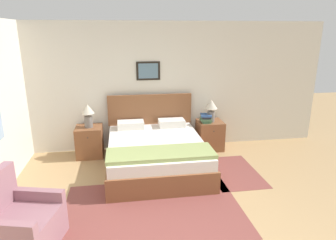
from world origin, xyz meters
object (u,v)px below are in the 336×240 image
table_lamp_by_door (211,108)px  armchair (19,225)px  bed (156,153)px  nightstand_near_window (90,141)px  nightstand_by_door (210,135)px  table_lamp_near_window (88,113)px

table_lamp_by_door → armchair: bearing=-139.5°
bed → table_lamp_by_door: bed is taller
bed → nightstand_near_window: size_ratio=3.44×
armchair → nightstand_near_window: armchair is taller
table_lamp_by_door → nightstand_by_door: bearing=82.4°
armchair → nightstand_by_door: size_ratio=1.51×
nightstand_near_window → nightstand_by_door: same height
bed → armchair: (-1.79, -1.82, -0.01)m
nightstand_by_door → nightstand_near_window: bearing=180.0°
nightstand_by_door → table_lamp_by_door: bearing=-97.6°
armchair → table_lamp_by_door: 4.01m
bed → armchair: 2.55m
table_lamp_near_window → table_lamp_by_door: bearing=0.0°
nightstand_by_door → table_lamp_near_window: (-2.46, -0.02, 0.59)m
nightstand_near_window → table_lamp_by_door: (2.47, -0.02, 0.59)m
armchair → table_lamp_near_window: (0.56, 2.57, 0.59)m
bed → table_lamp_by_door: size_ratio=4.51×
table_lamp_by_door → bed: bearing=-148.6°
table_lamp_near_window → table_lamp_by_door: 2.45m
armchair → nightstand_near_window: bearing=-177.4°
nightstand_near_window → table_lamp_near_window: table_lamp_near_window is taller
nightstand_by_door → table_lamp_by_door: size_ratio=1.31×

